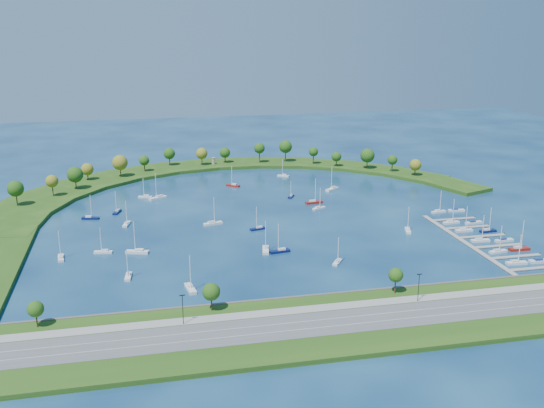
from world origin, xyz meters
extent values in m
plane|color=#082347|center=(0.00, 0.00, 0.00)|extent=(700.00, 700.00, 0.00)
cube|color=#214512|center=(0.00, -124.00, 0.80)|extent=(420.00, 42.00, 1.60)
cube|color=#474442|center=(0.00, -102.50, 0.90)|extent=(420.00, 1.20, 1.80)
cube|color=#515154|center=(0.00, -124.00, 1.66)|extent=(420.00, 16.00, 0.12)
cube|color=gray|center=(0.00, -113.00, 1.66)|extent=(420.00, 5.00, 0.12)
cube|color=silver|center=(0.00, -126.50, 1.73)|extent=(420.00, 0.15, 0.02)
cube|color=silver|center=(0.00, -121.50, 1.73)|extent=(420.00, 0.15, 0.02)
cylinder|color=#382314|center=(-95.00, -107.00, 4.05)|extent=(0.56, 0.56, 4.90)
sphere|color=#284E13|center=(-95.00, -107.00, 7.54)|extent=(5.20, 5.20, 5.20)
cylinder|color=#382314|center=(-40.00, -107.00, 4.22)|extent=(0.56, 0.56, 5.25)
sphere|color=#284E13|center=(-40.00, -107.00, 8.05)|extent=(6.00, 6.00, 6.00)
cylinder|color=#382314|center=(25.00, -107.00, 4.40)|extent=(0.56, 0.56, 5.60)
sphere|color=#284E13|center=(25.00, -107.00, 8.24)|extent=(5.20, 5.20, 5.20)
cylinder|color=black|center=(-50.00, -115.00, 6.60)|extent=(0.24, 0.24, 10.00)
cylinder|color=black|center=(30.00, -115.00, 6.60)|extent=(0.24, 0.24, 10.00)
cube|color=#214512|center=(-126.75, 7.81, 1.00)|extent=(43.73, 48.72, 2.00)
cube|color=#214512|center=(-118.83, 37.57, 1.00)|extent=(50.23, 54.30, 2.00)
cube|color=#214512|center=(-104.03, 64.58, 1.00)|extent=(54.07, 56.09, 2.00)
cube|color=#214512|center=(-83.21, 87.27, 1.00)|extent=(55.20, 54.07, 2.00)
cube|color=#214512|center=(-57.57, 104.32, 1.00)|extent=(53.65, 48.47, 2.00)
cube|color=#214512|center=(-28.60, 114.76, 1.00)|extent=(49.62, 39.75, 2.00)
cube|color=#214512|center=(2.03, 117.98, 1.00)|extent=(44.32, 29.96, 2.00)
cube|color=#214512|center=(32.54, 113.79, 1.00)|extent=(49.49, 38.05, 2.00)
cube|color=#214512|center=(61.17, 102.44, 1.00)|extent=(51.13, 44.12, 2.00)
cube|color=#214512|center=(86.25, 84.58, 1.00)|extent=(49.19, 47.96, 2.00)
cube|color=#214512|center=(106.34, 61.24, 1.00)|extent=(43.90, 49.49, 2.00)
cube|color=#214512|center=(120.28, 33.78, 1.00)|extent=(35.67, 48.74, 2.00)
cylinder|color=#382314|center=(-123.74, 37.07, 5.75)|extent=(0.56, 0.56, 7.51)
sphere|color=#284E13|center=(-123.74, 37.07, 11.19)|extent=(8.43, 8.43, 8.43)
cylinder|color=#382314|center=(-107.57, 52.42, 5.60)|extent=(0.56, 0.56, 7.20)
sphere|color=brown|center=(-107.57, 52.42, 10.58)|extent=(6.90, 6.90, 6.90)
cylinder|color=#382314|center=(-96.47, 65.77, 5.34)|extent=(0.56, 0.56, 6.68)
sphere|color=#284E13|center=(-96.47, 65.77, 10.50)|extent=(9.11, 9.11, 9.11)
cylinder|color=#382314|center=(-91.24, 86.71, 4.58)|extent=(0.56, 0.56, 5.16)
sphere|color=brown|center=(-91.24, 86.71, 8.65)|extent=(7.45, 7.45, 7.45)
cylinder|color=#382314|center=(-71.93, 91.09, 5.52)|extent=(0.56, 0.56, 7.04)
sphere|color=brown|center=(-71.93, 91.09, 10.93)|extent=(9.46, 9.46, 9.46)
cylinder|color=#382314|center=(-57.14, 102.81, 4.88)|extent=(0.56, 0.56, 5.76)
sphere|color=#284E13|center=(-57.14, 102.81, 9.04)|extent=(6.42, 6.42, 6.42)
cylinder|color=#382314|center=(-40.38, 116.85, 5.25)|extent=(0.56, 0.56, 6.49)
sphere|color=#284E13|center=(-40.38, 116.85, 10.00)|extent=(7.54, 7.54, 7.54)
cylinder|color=#382314|center=(-19.25, 113.22, 5.18)|extent=(0.56, 0.56, 6.37)
sphere|color=brown|center=(-19.25, 113.22, 9.90)|extent=(7.67, 7.67, 7.67)
cylinder|color=#382314|center=(-3.08, 117.33, 4.75)|extent=(0.56, 0.56, 5.50)
sphere|color=#284E13|center=(-3.08, 117.33, 8.91)|extent=(7.05, 7.05, 7.05)
cylinder|color=#382314|center=(19.72, 112.14, 6.32)|extent=(0.56, 0.56, 8.64)
sphere|color=#284E13|center=(19.72, 112.14, 12.10)|extent=(7.29, 7.29, 7.29)
cylinder|color=#382314|center=(37.72, 111.49, 6.38)|extent=(0.56, 0.56, 8.75)
sphere|color=#284E13|center=(37.72, 111.49, 12.51)|extent=(8.78, 8.78, 8.78)
cylinder|color=#382314|center=(54.39, 100.66, 5.59)|extent=(0.56, 0.56, 7.17)
sphere|color=#284E13|center=(54.39, 100.66, 10.42)|extent=(6.25, 6.25, 6.25)
cylinder|color=#382314|center=(67.28, 90.49, 4.61)|extent=(0.56, 0.56, 5.23)
sphere|color=#284E13|center=(67.28, 90.49, 8.53)|extent=(6.49, 6.49, 6.49)
cylinder|color=#382314|center=(84.79, 79.77, 5.43)|extent=(0.56, 0.56, 6.86)
sphere|color=#284E13|center=(84.79, 79.77, 10.70)|extent=(9.22, 9.22, 9.22)
cylinder|color=#382314|center=(97.30, 68.06, 5.20)|extent=(0.56, 0.56, 6.41)
sphere|color=#284E13|center=(97.30, 68.06, 9.65)|extent=(6.20, 6.20, 6.20)
cylinder|color=#382314|center=(107.05, 55.06, 4.68)|extent=(0.56, 0.56, 5.35)
sphere|color=brown|center=(107.05, 55.06, 8.80)|extent=(7.25, 7.25, 7.25)
cylinder|color=gray|center=(-11.37, 114.63, 4.12)|extent=(2.20, 2.20, 4.24)
cylinder|color=gray|center=(-11.37, 114.63, 6.39)|extent=(2.60, 2.60, 0.30)
cube|color=gray|center=(78.00, -61.00, 0.35)|extent=(2.20, 82.00, 0.40)
cube|color=gray|center=(90.10, -94.00, 0.35)|extent=(22.00, 2.00, 0.40)
cube|color=gray|center=(90.10, -80.80, 0.35)|extent=(22.00, 2.00, 0.40)
cylinder|color=#382314|center=(101.00, -80.80, 0.60)|extent=(0.36, 0.36, 1.60)
cube|color=gray|center=(90.10, -67.60, 0.35)|extent=(22.00, 2.00, 0.40)
cylinder|color=#382314|center=(101.00, -67.60, 0.60)|extent=(0.36, 0.36, 1.60)
cube|color=gray|center=(90.10, -54.40, 0.35)|extent=(22.00, 2.00, 0.40)
cylinder|color=#382314|center=(101.00, -54.40, 0.60)|extent=(0.36, 0.36, 1.60)
cube|color=gray|center=(90.10, -41.20, 0.35)|extent=(22.00, 2.00, 0.40)
cylinder|color=#382314|center=(101.00, -41.20, 0.60)|extent=(0.36, 0.36, 1.60)
cube|color=gray|center=(90.10, -28.00, 0.35)|extent=(22.00, 2.00, 0.40)
cylinder|color=#382314|center=(101.00, -28.00, 0.60)|extent=(0.36, 0.36, 1.60)
cube|color=silver|center=(-45.13, -85.31, 0.56)|extent=(3.93, 9.59, 1.12)
cube|color=silver|center=(-45.26, -84.39, 1.51)|extent=(2.28, 3.49, 0.78)
cylinder|color=silver|center=(-45.02, -86.05, 7.40)|extent=(0.32, 0.32, 12.56)
cube|color=silver|center=(-67.23, -68.62, 0.47)|extent=(2.97, 7.99, 0.94)
cube|color=silver|center=(-67.15, -67.85, 1.27)|extent=(1.80, 2.88, 0.66)
cylinder|color=silver|center=(-67.30, -69.24, 6.21)|extent=(0.32, 0.32, 10.54)
cube|color=#0A1343|center=(-7.87, -22.58, 0.45)|extent=(7.84, 3.89, 0.91)
cube|color=silver|center=(-7.14, -22.39, 1.22)|extent=(2.92, 2.08, 0.63)
cylinder|color=silver|center=(-8.46, -22.72, 6.01)|extent=(0.32, 0.32, 10.20)
cube|color=silver|center=(-27.43, -10.47, 0.56)|extent=(9.65, 4.98, 1.12)
cube|color=silver|center=(-28.33, -10.72, 1.51)|extent=(3.62, 2.62, 0.78)
cylinder|color=silver|center=(-26.72, -10.28, 7.39)|extent=(0.32, 0.32, 12.54)
cube|color=silver|center=(-68.11, -2.23, 0.49)|extent=(4.20, 8.44, 0.98)
cube|color=silver|center=(-68.31, -3.02, 1.32)|extent=(2.24, 3.15, 0.68)
cylinder|color=silver|center=(-67.95, -1.60, 6.46)|extent=(0.32, 0.32, 10.97)
cube|color=silver|center=(-94.39, -42.74, 0.49)|extent=(3.16, 8.40, 0.98)
cube|color=silver|center=(-94.31, -43.56, 1.33)|extent=(1.90, 3.02, 0.69)
cylinder|color=silver|center=(-94.46, -42.09, 6.52)|extent=(0.32, 0.32, 11.07)
cube|color=silver|center=(-63.61, -42.42, 0.58)|extent=(10.01, 5.44, 1.16)
cube|color=silver|center=(-62.69, -42.70, 1.56)|extent=(3.78, 2.81, 0.81)
cylinder|color=silver|center=(-64.35, -42.19, 7.66)|extent=(0.32, 0.32, 13.02)
cube|color=#0A1343|center=(-4.54, -54.30, 0.52)|extent=(8.90, 3.56, 1.04)
cube|color=silver|center=(-3.68, -54.19, 1.40)|extent=(3.23, 2.09, 0.73)
cylinder|color=silver|center=(-5.23, -54.40, 6.88)|extent=(0.32, 0.32, 11.69)
cube|color=silver|center=(60.00, -40.03, 0.48)|extent=(4.65, 8.36, 0.97)
cube|color=silver|center=(59.75, -40.80, 1.31)|extent=(2.38, 3.17, 0.68)
cylinder|color=silver|center=(60.20, -39.42, 6.40)|extent=(0.32, 0.32, 10.88)
cube|color=silver|center=(-51.53, 41.54, 0.61)|extent=(10.24, 7.38, 1.22)
cube|color=silver|center=(-50.64, 42.03, 1.64)|extent=(4.06, 3.45, 0.85)
cylinder|color=silver|center=(-52.24, 41.15, 8.06)|extent=(0.32, 0.32, 13.68)
cube|color=silver|center=(-58.32, 45.76, 0.45)|extent=(7.85, 3.88, 0.91)
cube|color=silver|center=(-57.59, 45.58, 1.23)|extent=(2.93, 2.08, 0.64)
cylinder|color=silver|center=(-58.91, 45.90, 6.01)|extent=(0.32, 0.32, 10.21)
cube|color=#0A1343|center=(-73.04, 19.30, 0.48)|extent=(4.60, 8.32, 0.96)
cube|color=silver|center=(-72.79, 20.06, 1.30)|extent=(2.36, 3.15, 0.67)
cylinder|color=silver|center=(-73.24, 18.69, 6.37)|extent=(0.32, 0.32, 10.82)
cube|color=silver|center=(29.93, 4.03, 0.46)|extent=(7.82, 5.19, 0.92)
cube|color=silver|center=(29.24, 3.70, 1.24)|extent=(3.06, 2.50, 0.64)
cylinder|color=silver|center=(30.48, 4.29, 6.07)|extent=(0.32, 0.32, 10.31)
cube|color=#0A1343|center=(21.21, 29.44, 0.39)|extent=(4.94, 6.53, 0.78)
cube|color=silver|center=(21.55, 29.99, 1.06)|extent=(2.28, 2.62, 0.55)
cylinder|color=silver|center=(20.94, 28.99, 5.19)|extent=(0.32, 0.32, 8.81)
cube|color=maroon|center=(30.31, 14.91, 0.56)|extent=(9.65, 3.80, 1.13)
cube|color=silver|center=(29.38, 14.79, 1.52)|extent=(3.50, 2.24, 0.79)
cylinder|color=silver|center=(31.06, 15.01, 7.47)|extent=(0.32, 0.32, 12.69)
cube|color=silver|center=(15.42, -71.37, 0.44)|extent=(5.92, 7.18, 0.88)
cube|color=silver|center=(15.00, -71.97, 1.19)|extent=(2.66, 2.93, 0.62)
cylinder|color=silver|center=(15.76, -70.89, 5.83)|extent=(0.32, 0.32, 9.91)
cube|color=silver|center=(-77.66, -39.24, 0.46)|extent=(7.93, 3.60, 0.92)
cube|color=silver|center=(-76.91, -39.39, 1.24)|extent=(2.92, 2.00, 0.64)
cylinder|color=silver|center=(-78.26, -39.12, 6.09)|extent=(0.32, 0.32, 10.33)
cube|color=#0A1343|center=(-85.71, 11.32, 0.50)|extent=(8.72, 4.16, 1.01)
cube|color=silver|center=(-86.53, 11.50, 1.36)|extent=(3.23, 2.26, 0.71)
cylinder|color=silver|center=(-85.05, 11.17, 6.69)|extent=(0.32, 0.32, 11.35)
cube|color=maroon|center=(-6.66, 60.40, 0.50)|extent=(8.03, 6.87, 1.00)
cube|color=silver|center=(-6.00, 59.90, 1.35)|extent=(3.30, 3.05, 0.70)
cylinder|color=silver|center=(-7.19, 60.80, 6.61)|extent=(0.32, 0.32, 11.22)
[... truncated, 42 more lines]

